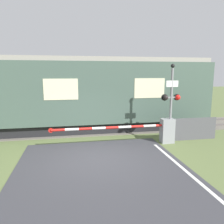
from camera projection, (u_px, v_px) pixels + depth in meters
The scene contains 6 objects.
ground_plane at pixel (98, 157), 8.56m from camera, with size 80.00×80.00×0.00m, color #5B6B3D.
track_bed at pixel (89, 129), 12.88m from camera, with size 36.00×3.20×0.13m.
train at pixel (62, 94), 12.25m from camera, with size 16.71×3.00×4.10m.
crossing_barrier at pixel (158, 130), 10.21m from camera, with size 5.71×0.44×1.16m.
signal_post at pixel (171, 99), 10.03m from camera, with size 0.90×0.26×3.68m.
roadside_fence at pixel (191, 129), 10.74m from camera, with size 2.70×0.06×1.10m.
Camera 1 is at (-0.98, -8.07, 3.27)m, focal length 35.00 mm.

